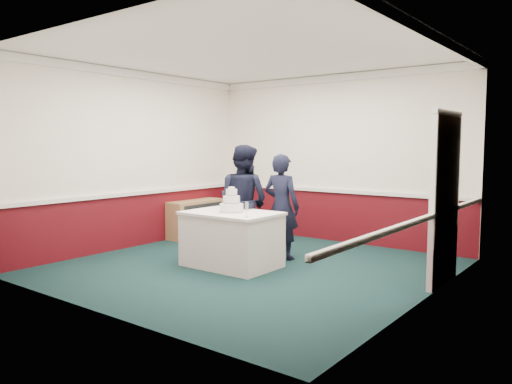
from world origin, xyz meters
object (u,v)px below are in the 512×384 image
Objects in this scene: wedding_cake at (232,204)px; cake_knife at (221,213)px; person_man at (243,201)px; cake_table at (232,239)px; sideboard at (196,219)px; champagne_flute at (247,207)px; person_woman at (281,207)px.

cake_knife is at bearing -98.53° from wedding_cake.
cake_table is at bearing 109.60° from person_man.
person_man is at bearing -23.90° from sideboard.
champagne_flute reaches higher than sideboard.
cake_table is at bearing 73.17° from cake_knife.
sideboard is 2.51m from wedding_cake.
wedding_cake reaches higher than cake_knife.
wedding_cake is (2.03, -1.36, 0.55)m from sideboard.
champagne_flute is (0.50, -0.28, 0.03)m from wedding_cake.
sideboard is 3.07m from champagne_flute.
cake_knife is 1.07× the size of champagne_flute.
cake_table is 6.44× the size of champagne_flute.
person_woman is (0.29, 0.84, 0.41)m from cake_table.
wedding_cake is at bearing 66.59° from person_woman.
champagne_flute is 1.13m from person_man.
champagne_flute is 1.15m from person_woman.
person_woman is (2.32, -0.53, 0.46)m from sideboard.
sideboard is at bearing -27.33° from person_man.
sideboard is 2.43m from person_woman.
sideboard is 2.45m from cake_table.
sideboard is at bearing 133.69° from cake_knife.
person_woman is (0.29, 0.84, -0.09)m from wedding_cake.
sideboard is 0.69× the size of person_man.
sideboard is 0.91× the size of cake_table.
person_man reaches higher than wedding_cake.
person_man reaches higher than cake_table.
person_woman reaches higher than cake_table.
cake_table is 3.63× the size of wedding_cake.
champagne_flute is (0.50, -0.28, 0.53)m from cake_table.
sideboard is at bearing 146.11° from cake_table.
person_man is (-0.24, 0.57, -0.03)m from wedding_cake.
cake_knife is (2.00, -1.56, 0.44)m from sideboard.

